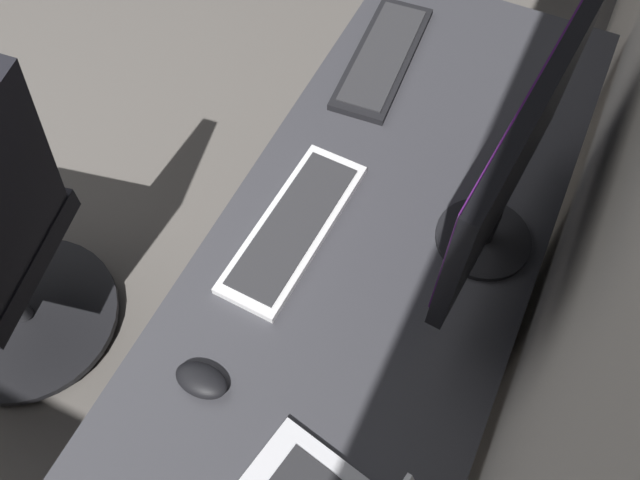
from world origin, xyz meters
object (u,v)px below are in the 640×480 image
Objects in this scene: drawer_pedestal at (388,292)px; monitor_primary at (512,164)px; keyboard_spare at (294,227)px; keyboard_main at (383,57)px; mouse_main at (201,380)px.

monitor_primary is (-0.01, 0.17, 0.64)m from drawer_pedestal.
keyboard_spare is at bearing -54.09° from drawer_pedestal.
drawer_pedestal is at bearing 28.50° from keyboard_main.
mouse_main is (0.38, -0.00, 0.01)m from keyboard_spare.
monitor_primary is at bearing 44.31° from keyboard_main.
monitor_primary is 0.68m from mouse_main.
mouse_main is at bearing -35.18° from monitor_primary.
drawer_pedestal is 1.21× the size of monitor_primary.
drawer_pedestal is 0.68m from mouse_main.
mouse_main is (0.52, -0.37, -0.24)m from monitor_primary.
keyboard_spare is at bearing 2.74° from keyboard_main.
monitor_primary is 1.34× the size of keyboard_spare.
keyboard_spare reaches higher than drawer_pedestal.
keyboard_main is at bearing -135.69° from monitor_primary.
monitor_primary is at bearing 91.93° from drawer_pedestal.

